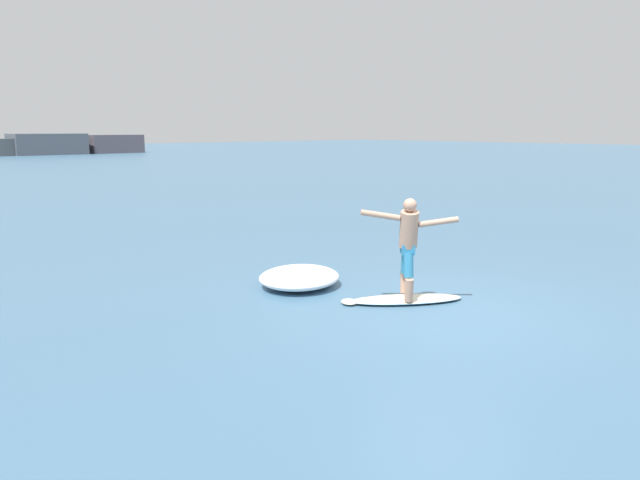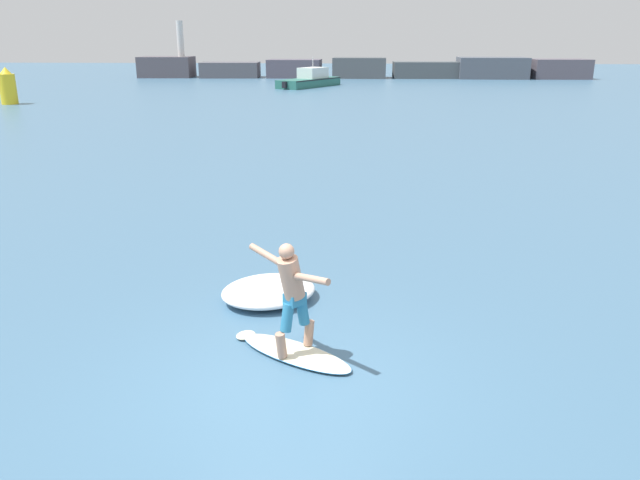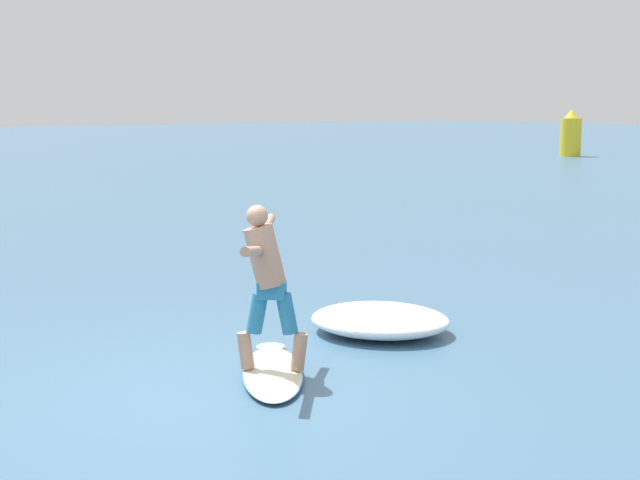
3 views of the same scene
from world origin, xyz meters
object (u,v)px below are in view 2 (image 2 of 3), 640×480
(surfboard, at_px, (294,352))
(surfer, at_px, (292,290))
(fishing_boat_near_jetty, at_px, (311,80))
(channel_marker_buoy, at_px, (8,87))

(surfboard, bearing_deg, surfer, -96.20)
(fishing_boat_near_jetty, bearing_deg, channel_marker_buoy, -138.56)
(surfboard, xyz_separation_m, surfer, (-0.01, -0.06, 0.95))
(surfboard, distance_m, fishing_boat_near_jetty, 48.72)
(channel_marker_buoy, bearing_deg, surfboard, -56.01)
(surfer, relative_size, fishing_boat_near_jetty, 0.20)
(surfer, xyz_separation_m, channel_marker_buoy, (-21.80, 32.40, 0.08))
(surfboard, bearing_deg, channel_marker_buoy, 123.99)
(surfboard, xyz_separation_m, channel_marker_buoy, (-21.81, 32.34, 1.03))
(surfboard, relative_size, channel_marker_buoy, 0.80)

